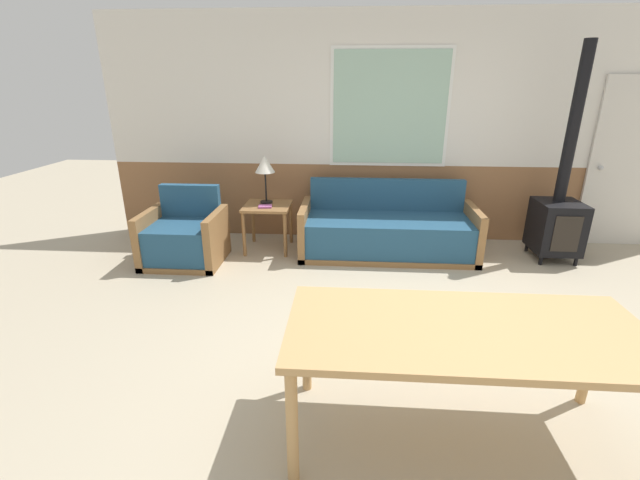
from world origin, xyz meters
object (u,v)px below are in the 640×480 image
side_table (268,212)px  table_lamp (265,166)px  couch (387,232)px  armchair (185,239)px  wood_stove (558,212)px  dining_table (465,339)px

side_table → table_lamp: table_lamp is taller
couch → armchair: 2.31m
table_lamp → wood_stove: 3.36m
table_lamp → side_table: bearing=-73.8°
couch → dining_table: (0.18, -2.80, 0.39)m
couch → armchair: couch is taller
couch → wood_stove: bearing=-0.2°
couch → dining_table: 2.83m
couch → wood_stove: (1.88, -0.01, 0.29)m
armchair → dining_table: size_ratio=0.45×
wood_stove → armchair: bearing=-174.5°
armchair → couch: bearing=-4.7°
armchair → table_lamp: bearing=18.0°
side_table → wood_stove: (3.30, -0.05, 0.09)m
armchair → table_lamp: table_lamp is taller
side_table → wood_stove: wood_stove is taller
table_lamp → wood_stove: (3.32, -0.14, -0.44)m
dining_table → armchair: bearing=135.8°
side_table → dining_table: bearing=-60.7°
side_table → dining_table: dining_table is taller
table_lamp → dining_table: size_ratio=0.30×
armchair → dining_table: (2.46, -2.39, 0.38)m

